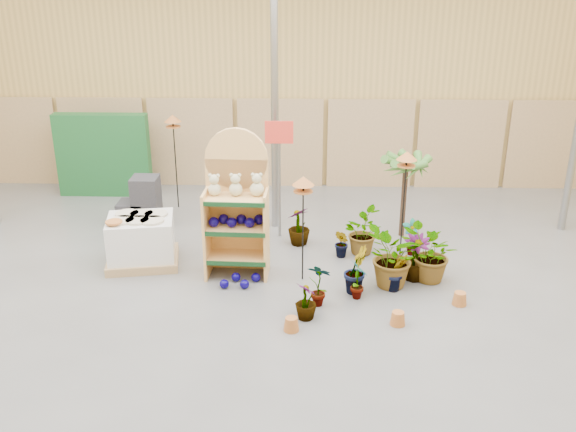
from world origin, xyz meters
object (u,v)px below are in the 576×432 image
object	(u,v)px
display_shelf	(237,209)
pallet_stack	(142,241)
potted_plant_2	(393,258)
bird_table_front	(303,184)

from	to	relation	value
display_shelf	pallet_stack	world-z (taller)	display_shelf
display_shelf	potted_plant_2	bearing A→B (deg)	-9.97
bird_table_front	potted_plant_2	world-z (taller)	bird_table_front
pallet_stack	bird_table_front	xyz separation A→B (m)	(2.71, -0.50, 1.20)
bird_table_front	pallet_stack	bearing A→B (deg)	169.53
pallet_stack	potted_plant_2	size ratio (longest dim) A/B	1.29
display_shelf	bird_table_front	distance (m)	1.22
pallet_stack	bird_table_front	bearing A→B (deg)	-20.35
potted_plant_2	bird_table_front	bearing A→B (deg)	170.46
pallet_stack	bird_table_front	world-z (taller)	bird_table_front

